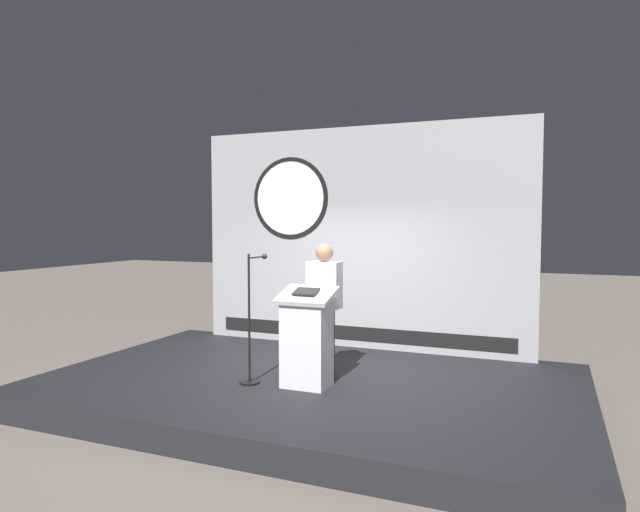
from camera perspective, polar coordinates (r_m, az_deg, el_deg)
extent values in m
plane|color=#6B6056|center=(7.09, -1.01, -14.65)|extent=(40.00, 40.00, 0.00)
cube|color=black|center=(7.04, -1.01, -13.49)|extent=(6.40, 4.00, 0.30)
cube|color=#9E9EA3|center=(8.47, 3.96, 1.85)|extent=(5.14, 0.10, 3.33)
cylinder|color=black|center=(8.84, -3.07, 5.91)|extent=(1.29, 0.02, 1.29)
cylinder|color=white|center=(8.84, -3.08, 5.91)|extent=(1.15, 0.02, 1.15)
cube|color=black|center=(8.58, 3.80, -7.87)|extent=(4.63, 0.02, 0.20)
cube|color=silver|center=(6.53, -1.36, -8.79)|extent=(0.52, 0.40, 1.03)
cube|color=silver|center=(6.43, -1.36, -4.03)|extent=(0.64, 0.49, 0.19)
cube|color=black|center=(6.41, -1.44, -3.65)|extent=(0.28, 0.20, 0.08)
cylinder|color=black|center=(6.97, 0.44, -8.78)|extent=(0.26, 0.26, 0.85)
cube|color=white|center=(6.85, 0.45, -2.97)|extent=(0.40, 0.24, 0.57)
sphere|color=#997051|center=(6.82, 0.45, 0.34)|extent=(0.22, 0.22, 0.22)
cylinder|color=black|center=(6.82, -7.19, -12.67)|extent=(0.24, 0.24, 0.02)
cylinder|color=black|center=(6.65, -7.24, -6.40)|extent=(0.03, 0.03, 1.53)
cylinder|color=black|center=(6.73, -6.46, -0.13)|extent=(0.02, 0.39, 0.02)
sphere|color=#262626|center=(6.90, -5.68, -0.03)|extent=(0.07, 0.07, 0.07)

